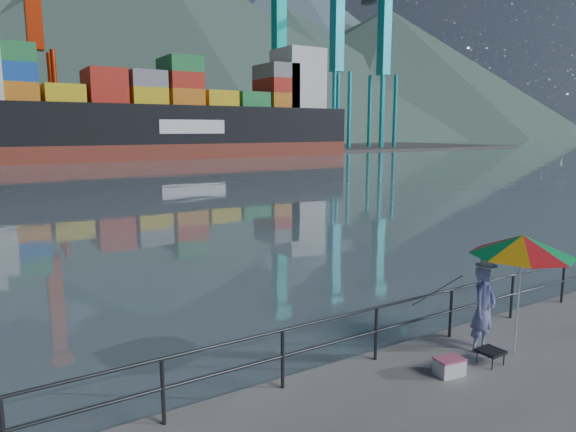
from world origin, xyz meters
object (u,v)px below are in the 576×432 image
(fisherman, at_px, (484,309))
(container_ship, at_px, (191,118))
(cooler_bag, at_px, (449,367))
(beach_umbrella, at_px, (522,245))

(fisherman, xyz_separation_m, container_ship, (21.77, 70.67, 5.04))
(cooler_bag, relative_size, container_ship, 0.01)
(fisherman, height_order, cooler_bag, fisherman)
(fisherman, distance_m, cooler_bag, 1.52)
(fisherman, height_order, beach_umbrella, beach_umbrella)
(beach_umbrella, bearing_deg, container_ship, 73.30)
(cooler_bag, bearing_deg, container_ship, 80.53)
(fisherman, relative_size, container_ship, 0.03)
(fisherman, distance_m, container_ship, 74.12)
(beach_umbrella, bearing_deg, fisherman, 136.96)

